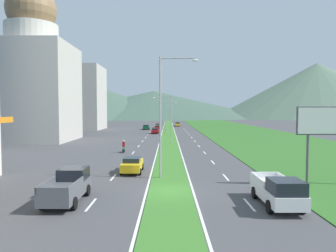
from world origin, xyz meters
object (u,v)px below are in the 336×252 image
object	(u,v)px
pickup_truck_0	(68,186)
pickup_truck_1	(279,191)
street_lamp_far	(167,115)
car_2	(155,131)
car_3	(158,128)
street_lamp_near	(164,109)
car_1	(158,126)
car_4	(146,127)
billboard_roadside	(333,125)
car_0	(178,124)
motorcycle_rider	(124,147)
car_5	(133,164)
street_lamp_mid	(169,116)

from	to	relation	value
pickup_truck_0	pickup_truck_1	distance (m)	13.70
street_lamp_far	car_2	world-z (taller)	street_lamp_far
car_3	street_lamp_near	bearing A→B (deg)	-177.64
street_lamp_far	car_1	world-z (taller)	street_lamp_far
car_4	pickup_truck_1	size ratio (longest dim) A/B	0.85
billboard_roadside	pickup_truck_0	bearing A→B (deg)	-167.61
pickup_truck_0	car_3	bearing A→B (deg)	-2.76
car_0	car_3	distance (m)	25.05
pickup_truck_0	motorcycle_rider	xyz separation A→B (m)	(0.33, 24.43, -0.24)
pickup_truck_0	car_5	bearing A→B (deg)	-18.08
car_1	car_4	world-z (taller)	car_1
car_0	car_4	world-z (taller)	car_0
street_lamp_mid	car_1	bearing A→B (deg)	93.89
street_lamp_far	car_0	xyz separation A→B (m)	(3.85, 35.25, -4.10)
car_1	car_2	size ratio (longest dim) A/B	0.99
car_0	pickup_truck_1	world-z (taller)	pickup_truck_1
street_lamp_mid	car_5	distance (m)	26.03
car_3	street_lamp_mid	bearing A→B (deg)	-175.18
car_2	street_lamp_mid	bearing A→B (deg)	-172.39
car_1	car_4	xyz separation A→B (m)	(-3.42, -9.75, -0.01)
street_lamp_mid	car_1	world-z (taller)	street_lamp_mid
pickup_truck_1	car_4	bearing A→B (deg)	-170.18
car_1	pickup_truck_1	size ratio (longest dim) A/B	0.84
street_lamp_near	pickup_truck_1	world-z (taller)	street_lamp_near
street_lamp_far	car_5	xyz separation A→B (m)	(-3.22, -53.42, -4.09)
car_0	car_2	size ratio (longest dim) A/B	1.04
car_4	street_lamp_far	bearing A→B (deg)	-156.35
car_2	car_4	xyz separation A→B (m)	(-3.49, 16.67, 0.04)
car_1	car_2	distance (m)	26.42
street_lamp_mid	motorcycle_rider	xyz separation A→B (m)	(-6.55, -10.78, -4.30)
car_1	pickup_truck_1	world-z (taller)	pickup_truck_1
car_5	motorcycle_rider	bearing A→B (deg)	11.09
street_lamp_mid	car_0	distance (m)	63.50
street_lamp_far	motorcycle_rider	size ratio (longest dim) A/B	4.18
street_lamp_mid	car_2	bearing A→B (deg)	97.61
billboard_roadside	car_2	size ratio (longest dim) A/B	1.39
car_5	pickup_truck_1	size ratio (longest dim) A/B	0.82
street_lamp_mid	car_2	distance (m)	26.88
car_0	car_4	xyz separation A→B (m)	(-10.40, -20.30, 0.00)
street_lamp_mid	motorcycle_rider	bearing A→B (deg)	-121.28
car_4	pickup_truck_0	size ratio (longest dim) A/B	0.85
car_4	pickup_truck_0	bearing A→B (deg)	-179.91
billboard_roadside	pickup_truck_0	xyz separation A→B (m)	(-19.91, -4.37, -3.93)
billboard_roadside	car_0	xyz separation A→B (m)	(-9.64, 94.09, -4.15)
car_4	car_5	distance (m)	68.45
street_lamp_far	car_5	size ratio (longest dim) A/B	1.88
billboard_roadside	pickup_truck_0	distance (m)	20.76
car_2	car_3	bearing A→B (deg)	-0.97
street_lamp_near	car_4	bearing A→B (deg)	95.21
billboard_roadside	car_0	size ratio (longest dim) A/B	1.34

